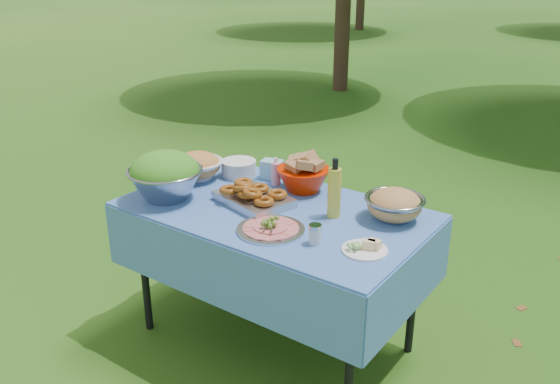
# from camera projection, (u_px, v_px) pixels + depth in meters

# --- Properties ---
(ground) EXTENTS (80.00, 80.00, 0.00)m
(ground) POSITION_uv_depth(u_px,v_px,m) (275.00, 339.00, 3.17)
(ground) COLOR #0A390A
(ground) RESTS_ON ground
(picnic_table) EXTENTS (1.46, 0.86, 0.76)m
(picnic_table) POSITION_uv_depth(u_px,v_px,m) (275.00, 277.00, 3.02)
(picnic_table) COLOR #80AAF6
(picnic_table) RESTS_ON ground
(salad_bowl) EXTENTS (0.39, 0.39, 0.25)m
(salad_bowl) POSITION_uv_depth(u_px,v_px,m) (165.00, 175.00, 2.95)
(salad_bowl) COLOR #989AA1
(salad_bowl) RESTS_ON picnic_table
(pasta_bowl_white) EXTENTS (0.32, 0.32, 0.15)m
(pasta_bowl_white) POSITION_uv_depth(u_px,v_px,m) (198.00, 165.00, 3.23)
(pasta_bowl_white) COLOR white
(pasta_bowl_white) RESTS_ON picnic_table
(plate_stack) EXTENTS (0.20, 0.20, 0.09)m
(plate_stack) POSITION_uv_depth(u_px,v_px,m) (239.00, 168.00, 3.29)
(plate_stack) COLOR white
(plate_stack) RESTS_ON picnic_table
(wipes_box) EXTENTS (0.13, 0.10, 0.10)m
(wipes_box) POSITION_uv_depth(u_px,v_px,m) (272.00, 169.00, 3.24)
(wipes_box) COLOR #8AC9DF
(wipes_box) RESTS_ON picnic_table
(sanitizer_bottle) EXTENTS (0.07, 0.07, 0.15)m
(sanitizer_bottle) POSITION_uv_depth(u_px,v_px,m) (276.00, 171.00, 3.15)
(sanitizer_bottle) COLOR #F69EBC
(sanitizer_bottle) RESTS_ON picnic_table
(bread_bowl) EXTENTS (0.33, 0.33, 0.18)m
(bread_bowl) POSITION_uv_depth(u_px,v_px,m) (303.00, 174.00, 3.07)
(bread_bowl) COLOR red
(bread_bowl) RESTS_ON picnic_table
(pasta_bowl_steel) EXTENTS (0.37, 0.37, 0.15)m
(pasta_bowl_steel) POSITION_uv_depth(u_px,v_px,m) (395.00, 204.00, 2.74)
(pasta_bowl_steel) COLOR #989AA1
(pasta_bowl_steel) RESTS_ON picnic_table
(fried_tray) EXTENTS (0.42, 0.34, 0.09)m
(fried_tray) POSITION_uv_depth(u_px,v_px,m) (254.00, 195.00, 2.92)
(fried_tray) COLOR #ADACB1
(fried_tray) RESTS_ON picnic_table
(charcuterie_platter) EXTENTS (0.40, 0.40, 0.07)m
(charcuterie_platter) POSITION_uv_depth(u_px,v_px,m) (271.00, 224.00, 2.64)
(charcuterie_platter) COLOR silver
(charcuterie_platter) RESTS_ON picnic_table
(oil_bottle) EXTENTS (0.08, 0.08, 0.29)m
(oil_bottle) POSITION_uv_depth(u_px,v_px,m) (334.00, 188.00, 2.74)
(oil_bottle) COLOR gold
(oil_bottle) RESTS_ON picnic_table
(cheese_plate) EXTENTS (0.21, 0.21, 0.05)m
(cheese_plate) POSITION_uv_depth(u_px,v_px,m) (365.00, 245.00, 2.46)
(cheese_plate) COLOR white
(cheese_plate) RESTS_ON picnic_table
(shaker) EXTENTS (0.07, 0.07, 0.09)m
(shaker) POSITION_uv_depth(u_px,v_px,m) (315.00, 234.00, 2.52)
(shaker) COLOR silver
(shaker) RESTS_ON picnic_table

